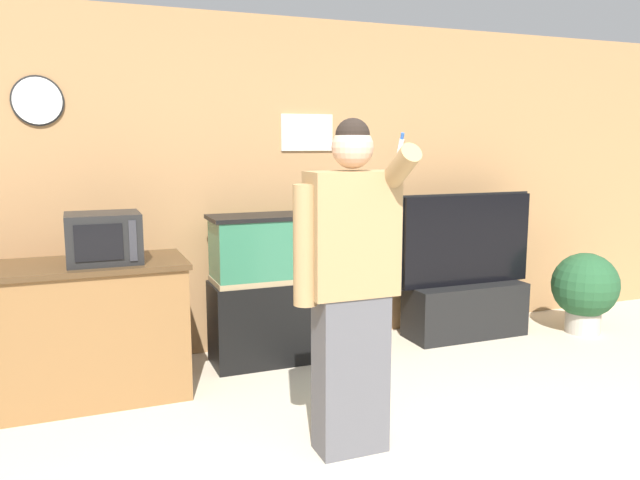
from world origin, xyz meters
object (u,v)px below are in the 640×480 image
(microwave, at_px, (104,238))
(person_standing, at_px, (350,284))
(tv_on_stand, at_px, (465,294))
(counter_island, at_px, (60,334))
(potted_plant, at_px, (585,288))
(aquarium_on_stand, at_px, (290,287))

(microwave, distance_m, person_standing, 1.68)
(microwave, bearing_deg, tv_on_stand, 5.10)
(counter_island, relative_size, potted_plant, 2.26)
(counter_island, distance_m, person_standing, 1.97)
(counter_island, bearing_deg, potted_plant, -1.18)
(microwave, height_order, potted_plant, microwave)
(microwave, xyz_separation_m, tv_on_stand, (2.90, 0.26, -0.69))
(aquarium_on_stand, relative_size, potted_plant, 1.70)
(tv_on_stand, height_order, person_standing, person_standing)
(counter_island, xyz_separation_m, person_standing, (1.44, -1.26, 0.47))
(aquarium_on_stand, height_order, tv_on_stand, tv_on_stand)
(potted_plant, bearing_deg, tv_on_stand, 163.35)
(tv_on_stand, bearing_deg, counter_island, -176.11)
(person_standing, bearing_deg, counter_island, 138.74)
(potted_plant, bearing_deg, person_standing, -157.01)
(counter_island, bearing_deg, person_standing, -41.26)
(aquarium_on_stand, distance_m, tv_on_stand, 1.59)
(person_standing, relative_size, potted_plant, 2.51)
(aquarium_on_stand, bearing_deg, potted_plant, -6.92)
(microwave, bearing_deg, aquarium_on_stand, 11.50)
(tv_on_stand, bearing_deg, potted_plant, -16.65)
(microwave, xyz_separation_m, potted_plant, (3.91, -0.04, -0.66))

